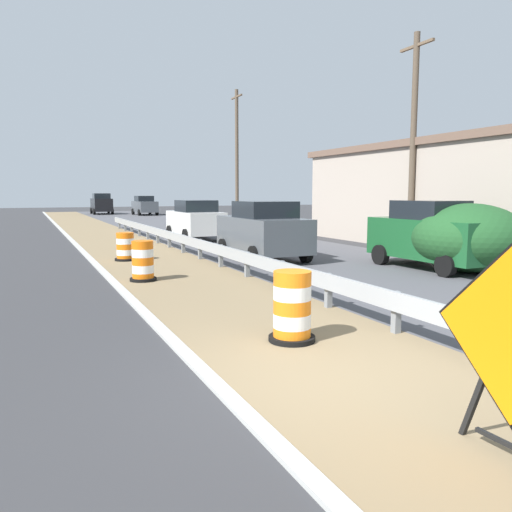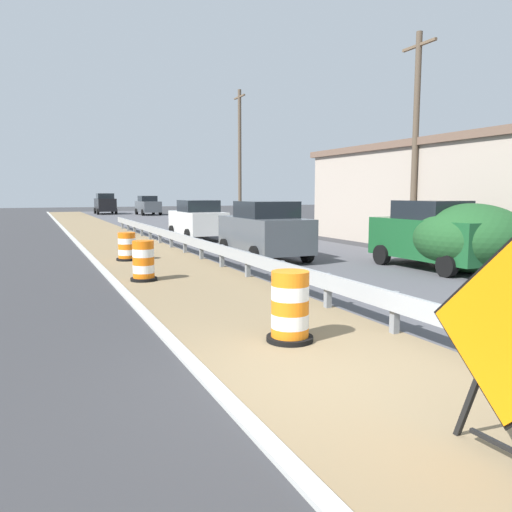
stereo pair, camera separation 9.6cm
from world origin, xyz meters
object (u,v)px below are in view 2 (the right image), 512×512
at_px(traffic_barrel_nearest, 290,310).
at_px(car_trailing_far_lane, 264,230).
at_px(traffic_barrel_close, 144,263).
at_px(car_mid_far_lane, 434,235).
at_px(car_trailing_near_lane, 148,205).
at_px(traffic_barrel_mid, 127,248).
at_px(utility_pole_mid, 240,156).
at_px(car_lead_near_lane, 198,220).
at_px(car_lead_far_lane, 105,204).
at_px(warning_sign_diamond, 511,342).
at_px(utility_pole_near, 415,140).

relative_size(traffic_barrel_nearest, car_trailing_far_lane, 0.27).
bearing_deg(traffic_barrel_close, car_trailing_far_lane, 29.15).
bearing_deg(car_mid_far_lane, traffic_barrel_nearest, -57.98).
xyz_separation_m(car_trailing_near_lane, car_mid_far_lane, (-0.07, -41.07, 0.04)).
height_order(traffic_barrel_mid, utility_pole_mid, utility_pole_mid).
height_order(traffic_barrel_close, traffic_barrel_mid, traffic_barrel_close).
xyz_separation_m(traffic_barrel_nearest, utility_pole_mid, (10.15, 26.98, 4.38)).
height_order(car_lead_near_lane, car_lead_far_lane, car_lead_far_lane).
height_order(traffic_barrel_close, car_lead_near_lane, car_lead_near_lane).
relative_size(warning_sign_diamond, utility_pole_near, 0.24).
bearing_deg(car_lead_near_lane, car_trailing_far_lane, 178.56).
height_order(warning_sign_diamond, utility_pole_mid, utility_pole_mid).
relative_size(car_lead_far_lane, utility_pole_mid, 0.48).
xyz_separation_m(warning_sign_diamond, utility_pole_near, (10.32, 13.11, 3.31)).
height_order(traffic_barrel_mid, car_mid_far_lane, car_mid_far_lane).
xyz_separation_m(warning_sign_diamond, car_mid_far_lane, (7.52, 8.94, -0.03)).
distance_m(traffic_barrel_nearest, car_lead_far_lane, 50.38).
relative_size(traffic_barrel_close, car_lead_near_lane, 0.25).
relative_size(car_mid_far_lane, car_trailing_far_lane, 1.00).
height_order(car_trailing_far_lane, utility_pole_mid, utility_pole_mid).
bearing_deg(car_trailing_far_lane, traffic_barrel_close, 119.26).
height_order(warning_sign_diamond, traffic_barrel_nearest, warning_sign_diamond).
xyz_separation_m(traffic_barrel_close, traffic_barrel_mid, (0.31, 4.29, -0.05)).
xyz_separation_m(warning_sign_diamond, car_trailing_far_lane, (3.75, 13.01, -0.05)).
relative_size(traffic_barrel_mid, utility_pole_mid, 0.10).
xyz_separation_m(car_lead_near_lane, car_mid_far_lane, (3.64, -12.21, 0.06)).
relative_size(utility_pole_near, utility_pole_mid, 0.89).
xyz_separation_m(warning_sign_diamond, car_lead_far_lane, (3.84, 54.16, 0.05)).
xyz_separation_m(car_lead_near_lane, car_trailing_near_lane, (3.70, 28.87, 0.02)).
relative_size(warning_sign_diamond, car_lead_near_lane, 0.47).
relative_size(car_trailing_near_lane, utility_pole_mid, 0.47).
xyz_separation_m(warning_sign_diamond, car_lead_near_lane, (3.89, 21.14, -0.09)).
distance_m(warning_sign_diamond, utility_pole_mid, 32.75).
bearing_deg(warning_sign_diamond, car_lead_near_lane, -103.21).
height_order(warning_sign_diamond, car_trailing_far_lane, car_trailing_far_lane).
relative_size(car_lead_near_lane, utility_pole_mid, 0.45).
distance_m(car_mid_far_lane, car_trailing_far_lane, 5.55).
bearing_deg(utility_pole_near, car_lead_far_lane, 98.96).
bearing_deg(traffic_barrel_nearest, car_lead_near_lane, 77.18).
bearing_deg(car_trailing_far_lane, utility_pole_near, -88.94).
xyz_separation_m(traffic_barrel_mid, car_trailing_near_lane, (8.26, 35.35, 0.56)).
bearing_deg(car_lead_near_lane, car_lead_far_lane, -0.37).
distance_m(car_lead_near_lane, car_trailing_far_lane, 8.14).
distance_m(traffic_barrel_mid, car_trailing_far_lane, 4.75).
relative_size(warning_sign_diamond, car_trailing_far_lane, 0.48).
xyz_separation_m(traffic_barrel_nearest, car_trailing_far_lane, (3.78, 9.08, 0.51)).
distance_m(car_trailing_near_lane, car_mid_far_lane, 41.07).
height_order(warning_sign_diamond, car_lead_near_lane, warning_sign_diamond).
relative_size(car_mid_far_lane, utility_pole_mid, 0.44).
height_order(car_lead_near_lane, utility_pole_near, utility_pole_near).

